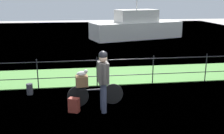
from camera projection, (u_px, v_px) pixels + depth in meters
name	position (u px, v px, depth m)	size (l,w,h in m)	color
ground_plane	(140.00, 111.00, 7.08)	(60.00, 60.00, 0.00)	#9E9993
grass_strip	(120.00, 75.00, 10.38)	(27.00, 2.40, 0.03)	#569342
harbor_water	(100.00, 41.00, 18.73)	(30.00, 30.00, 0.00)	slate
iron_fence	(125.00, 68.00, 9.09)	(18.04, 0.04, 1.04)	black
bicycle_main	(95.00, 95.00, 7.42)	(1.61, 0.19, 0.61)	black
wooden_crate	(82.00, 81.00, 7.24)	(0.33, 0.28, 0.30)	brown
terrier_dog	(82.00, 73.00, 7.18)	(0.32, 0.16, 0.18)	silver
cyclist_person	(103.00, 76.00, 6.85)	(0.28, 0.54, 1.68)	#383D51
backpack_on_paving	(74.00, 105.00, 7.00)	(0.28, 0.18, 0.40)	maroon
mooring_bollard	(30.00, 89.00, 8.30)	(0.20, 0.20, 0.35)	#38383D
moored_boat_near	(136.00, 27.00, 19.70)	(7.22, 4.03, 3.74)	silver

